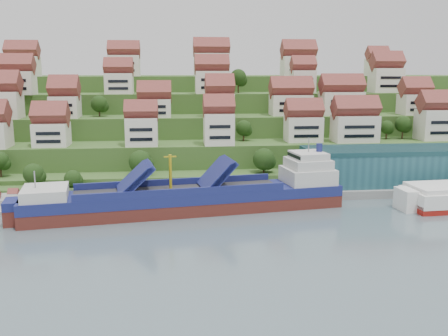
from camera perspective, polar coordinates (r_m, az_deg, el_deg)
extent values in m
plane|color=slate|center=(119.41, 1.17, -5.04)|extent=(300.00, 300.00, 0.00)
cube|color=gray|center=(137.12, 8.72, -2.58)|extent=(180.00, 14.00, 2.20)
cube|color=#2D4C1E|center=(202.76, -1.83, 2.21)|extent=(260.00, 128.00, 4.00)
cube|color=#2D4C1E|center=(207.19, -1.94, 3.38)|extent=(260.00, 118.00, 11.00)
cube|color=#2D4C1E|center=(214.69, -2.09, 4.58)|extent=(260.00, 102.00, 18.00)
cube|color=#2D4C1E|center=(222.27, -2.24, 5.71)|extent=(260.00, 86.00, 25.00)
cube|color=#2D4C1E|center=(230.97, -2.39, 6.66)|extent=(260.00, 68.00, 31.00)
cube|color=silver|center=(157.75, -19.10, 3.64)|extent=(9.88, 8.57, 6.84)
cube|color=silver|center=(151.60, -9.38, 4.12)|extent=(9.42, 7.03, 8.40)
cube|color=silver|center=(151.55, -0.60, 4.47)|extent=(8.91, 7.62, 9.51)
cube|color=silver|center=(160.72, 9.04, 4.41)|extent=(11.14, 7.73, 7.82)
cube|color=silver|center=(163.38, 14.71, 4.37)|extent=(13.64, 8.26, 8.30)
cube|color=silver|center=(176.93, 23.09, 4.58)|extent=(11.65, 8.31, 9.76)
cube|color=silver|center=(172.30, -17.69, 6.67)|extent=(9.05, 8.98, 7.01)
cube|color=silver|center=(168.18, -7.93, 6.81)|extent=(10.67, 7.90, 5.97)
cube|color=silver|center=(167.16, -0.50, 7.19)|extent=(9.12, 8.56, 7.72)
cube|color=silver|center=(175.41, 7.63, 7.14)|extent=(13.89, 8.36, 6.94)
cube|color=silver|center=(179.99, 13.23, 7.20)|extent=(14.30, 8.18, 7.93)
cube|color=silver|center=(188.49, 20.92, 6.80)|extent=(9.75, 8.04, 7.07)
cube|color=silver|center=(188.27, -22.52, 8.96)|extent=(11.27, 7.86, 7.97)
cube|color=silver|center=(185.02, -11.90, 9.43)|extent=(9.82, 7.30, 7.28)
cube|color=silver|center=(183.80, -1.40, 9.77)|extent=(11.84, 7.79, 8.07)
cube|color=silver|center=(189.86, 8.98, 9.71)|extent=(8.50, 7.14, 8.26)
cube|color=silver|center=(202.59, 18.01, 9.50)|extent=(11.25, 8.47, 9.09)
cube|color=silver|center=(210.74, -21.97, 10.71)|extent=(11.81, 8.03, 7.57)
cube|color=silver|center=(203.99, -11.31, 11.38)|extent=(11.91, 7.51, 8.10)
cube|color=silver|center=(202.44, -1.44, 11.70)|extent=(13.68, 8.15, 8.92)
cube|color=silver|center=(208.17, 8.48, 11.42)|extent=(13.22, 8.73, 7.86)
cube|color=silver|center=(222.56, 17.07, 10.92)|extent=(8.57, 7.05, 6.98)
ellipsoid|color=#203F15|center=(151.62, -24.25, 0.77)|extent=(4.96, 4.96, 4.96)
ellipsoid|color=#203F15|center=(144.59, 4.58, 1.01)|extent=(6.36, 6.36, 6.36)
ellipsoid|color=#203F15|center=(142.68, -9.54, 0.70)|extent=(6.49, 6.49, 6.49)
ellipsoid|color=#203F15|center=(172.91, 18.11, 4.46)|extent=(4.42, 4.42, 4.42)
ellipsoid|color=#203F15|center=(175.13, 19.78, 4.75)|extent=(5.34, 5.34, 5.34)
ellipsoid|color=#203F15|center=(160.15, 2.26, 4.59)|extent=(5.03, 5.03, 5.03)
ellipsoid|color=#203F15|center=(183.54, 12.76, 7.61)|extent=(4.35, 4.35, 4.35)
ellipsoid|color=#203F15|center=(178.06, -18.90, 6.74)|extent=(4.84, 4.84, 4.84)
ellipsoid|color=#203F15|center=(173.88, -14.09, 7.13)|extent=(5.58, 5.58, 5.58)
ellipsoid|color=#203F15|center=(188.72, 1.64, 10.33)|extent=(6.06, 6.06, 6.06)
ellipsoid|color=#203F15|center=(196.59, 9.25, 9.76)|extent=(5.04, 5.04, 5.04)
ellipsoid|color=#203F15|center=(194.72, 9.41, 9.47)|extent=(4.25, 4.25, 4.25)
ellipsoid|color=#203F15|center=(140.33, -20.93, -0.62)|extent=(5.43, 5.43, 5.43)
ellipsoid|color=#203F15|center=(138.38, -16.90, -1.18)|extent=(4.60, 4.60, 4.60)
cube|color=#245863|center=(148.95, 20.60, 0.32)|extent=(60.00, 15.00, 10.00)
cylinder|color=gray|center=(130.78, 8.49, -0.94)|extent=(0.16, 0.16, 8.00)
cube|color=maroon|center=(130.24, 8.79, 0.61)|extent=(1.20, 0.05, 0.80)
cube|color=white|center=(135.08, -22.89, -3.10)|extent=(2.40, 2.20, 2.20)
cube|color=#55201A|center=(119.76, -4.23, -4.52)|extent=(76.11, 22.50, 4.82)
cube|color=navy|center=(118.96, -4.25, -3.06)|extent=(76.13, 22.61, 2.51)
cube|color=silver|center=(117.27, -19.77, -2.69)|extent=(11.15, 12.29, 2.51)
cube|color=#262628|center=(118.35, -5.18, -2.53)|extent=(49.14, 16.81, 0.29)
cube|color=navy|center=(116.47, -10.36, -1.23)|extent=(8.71, 11.59, 6.67)
cube|color=navy|center=(119.28, -1.09, -0.76)|extent=(8.35, 11.54, 7.05)
cylinder|color=gold|center=(117.15, -6.14, -0.56)|extent=(0.77, 0.77, 8.68)
cube|color=silver|center=(127.18, 9.55, -0.84)|extent=(13.06, 12.58, 3.86)
cube|color=silver|center=(126.59, 9.59, 0.53)|extent=(10.98, 11.15, 2.41)
cube|color=silver|center=(126.24, 9.62, 1.43)|extent=(8.91, 9.72, 1.74)
cylinder|color=navy|center=(127.15, 10.84, 2.29)|extent=(1.75, 1.75, 2.12)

